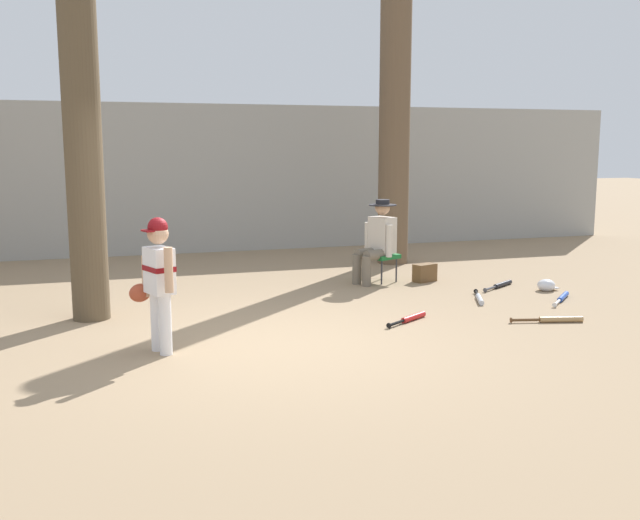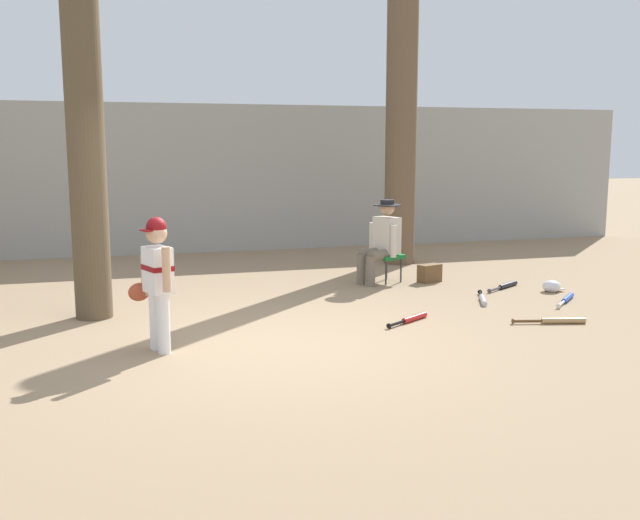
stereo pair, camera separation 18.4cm
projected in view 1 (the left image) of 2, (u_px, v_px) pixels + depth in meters
ground_plane at (266, 345)px, 7.16m from camera, size 60.00×60.00×0.00m
concrete_back_wall at (182, 179)px, 13.20m from camera, size 18.00×0.36×2.72m
tree_near_player at (83, 139)px, 7.93m from camera, size 0.68×0.68×4.79m
tree_behind_spectator at (395, 108)px, 11.80m from camera, size 0.77×0.77×5.92m
young_ballplayer at (158, 276)px, 6.80m from camera, size 0.45×0.56×1.31m
folding_stool at (382, 257)px, 10.43m from camera, size 0.52×0.52×0.41m
seated_spectator at (377, 239)px, 10.33m from camera, size 0.67×0.55×1.20m
handbag_beside_stool at (425, 273)px, 10.49m from camera, size 0.38×0.28×0.26m
bat_wood_tan at (555, 319)px, 8.07m from camera, size 0.82×0.26×0.07m
bat_red_barrel at (411, 318)px, 8.14m from camera, size 0.64×0.45×0.07m
bat_black_composite at (501, 285)px, 10.08m from camera, size 0.69×0.48×0.07m
bat_blue_youth at (562, 298)px, 9.23m from camera, size 0.62×0.59×0.07m
bat_aluminum_silver at (479, 298)px, 9.19m from camera, size 0.37×0.71×0.07m
batting_helmet_white at (546, 285)px, 9.84m from camera, size 0.29×0.23×0.17m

